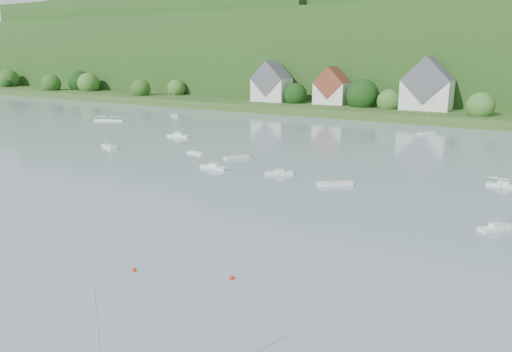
{
  "coord_description": "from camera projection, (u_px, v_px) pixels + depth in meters",
  "views": [
    {
      "loc": [
        40.46,
        14.67,
        21.87
      ],
      "look_at": [
        4.49,
        75.0,
        4.0
      ],
      "focal_mm": 34.01,
      "sensor_mm": 36.0,
      "label": 1
    }
  ],
  "objects": [
    {
      "name": "village_building_2",
      "position": [
        427.0,
        88.0,
        164.74
      ],
      "size": [
        16.0,
        11.44,
        18.0
      ],
      "color": "silver",
      "rests_on": "far_shore_strip"
    },
    {
      "name": "far_shore_strip",
      "position": [
        418.0,
        110.0,
        179.37
      ],
      "size": [
        600.0,
        60.0,
        3.0
      ],
      "primitive_type": "cube",
      "color": "#2D4B1C",
      "rests_on": "ground"
    },
    {
      "name": "forested_ridge",
      "position": [
        456.0,
        51.0,
        230.98
      ],
      "size": [
        620.0,
        181.22,
        69.89
      ],
      "color": "#194315",
      "rests_on": "ground"
    },
    {
      "name": "mooring_buoy_3",
      "position": [
        134.0,
        271.0,
        50.04
      ],
      "size": [
        0.44,
        0.44,
        0.44
      ],
      "primitive_type": "sphere",
      "color": "#DA3200",
      "rests_on": "ground"
    },
    {
      "name": "village_building_1",
      "position": [
        332.0,
        89.0,
        183.32
      ],
      "size": [
        12.0,
        9.36,
        14.0
      ],
      "color": "silver",
      "rests_on": "far_shore_strip"
    },
    {
      "name": "mooring_buoy_2",
      "position": [
        232.0,
        279.0,
        48.27
      ],
      "size": [
        0.5,
        0.5,
        0.5
      ],
      "primitive_type": "sphere",
      "color": "#DA3200",
      "rests_on": "ground"
    },
    {
      "name": "far_sailboat_cluster",
      "position": [
        379.0,
        154.0,
        106.16
      ],
      "size": [
        194.64,
        77.53,
        8.71
      ],
      "color": "white",
      "rests_on": "ground"
    },
    {
      "name": "village_building_0",
      "position": [
        272.0,
        85.0,
        193.87
      ],
      "size": [
        14.0,
        10.4,
        16.0
      ],
      "color": "silver",
      "rests_on": "far_shore_strip"
    }
  ]
}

